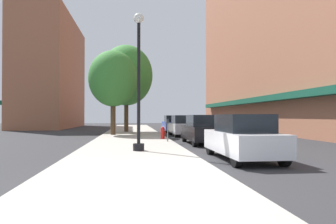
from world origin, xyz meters
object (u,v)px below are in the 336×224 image
parking_meter_near (168,127)px  car_silver (183,126)px  car_black (203,130)px  lamppost (139,79)px  fire_hydrant (163,133)px  car_blue (173,124)px  car_white (243,138)px  tree_mid (113,79)px  tree_near (126,75)px

parking_meter_near → car_silver: size_ratio=0.30×
car_black → lamppost: bearing=-133.5°
fire_hydrant → car_blue: bearing=78.7°
car_white → car_blue: (0.00, 19.10, 0.00)m
tree_mid → car_white: (5.51, -13.86, -3.76)m
car_black → car_silver: same height
car_black → car_white: bearing=-90.4°
lamppost → car_silver: size_ratio=1.37×
car_white → lamppost: bearing=147.6°
lamppost → car_white: (3.73, -2.36, -2.39)m
lamppost → tree_near: (-0.82, 16.00, 2.24)m
lamppost → tree_near: bearing=93.0°
fire_hydrant → tree_mid: 7.32m
tree_mid → car_black: bearing=-53.7°
tree_mid → lamppost: bearing=-81.2°
tree_mid → car_white: tree_mid is taller
tree_near → car_silver: (4.55, -5.15, -4.63)m
fire_hydrant → parking_meter_near: 2.01m
parking_meter_near → car_blue: 12.36m
lamppost → car_black: (3.73, 3.99, -2.39)m
fire_hydrant → car_white: (2.04, -8.85, 0.29)m
car_white → car_blue: same height
car_black → car_blue: (0.00, 12.75, 0.00)m
tree_near → car_black: 13.65m
tree_mid → car_black: (5.51, -7.51, -3.76)m
tree_mid → car_white: size_ratio=1.56×
fire_hydrant → car_black: (2.04, -2.50, 0.29)m
parking_meter_near → tree_mid: bearing=117.1°
parking_meter_near → tree_mid: (-3.56, 6.97, 3.62)m
parking_meter_near → car_white: size_ratio=0.30×
parking_meter_near → car_blue: (1.95, 12.20, -0.14)m
lamppost → car_black: bearing=46.9°
car_white → car_silver: size_ratio=1.00×
fire_hydrant → car_silver: (2.04, 4.35, 0.29)m
parking_meter_near → car_black: 2.03m
fire_hydrant → parking_meter_near: (0.09, -1.96, 0.43)m
lamppost → tree_mid: size_ratio=0.88×
fire_hydrant → car_blue: (2.04, 10.24, 0.29)m
fire_hydrant → car_white: bearing=-77.0°
parking_meter_near → car_white: (1.95, -6.89, -0.14)m
car_black → car_blue: same height
parking_meter_near → car_silver: car_silver is taller
lamppost → tree_mid: 11.72m
tree_near → tree_mid: (-0.96, -4.50, -0.87)m
car_white → car_silver: 13.20m
fire_hydrant → car_silver: bearing=64.9°
lamppost → tree_near: size_ratio=0.72×
fire_hydrant → tree_near: 11.00m
tree_near → car_black: bearing=-69.2°
tree_near → car_blue: tree_near is taller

